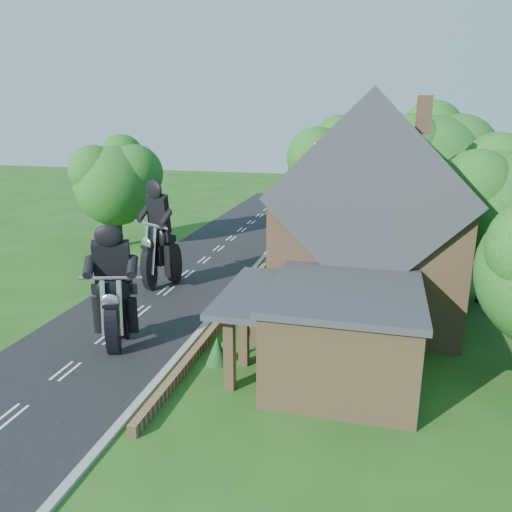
% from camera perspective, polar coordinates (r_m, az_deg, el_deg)
% --- Properties ---
extents(ground, '(120.00, 120.00, 0.00)m').
position_cam_1_polar(ground, '(22.60, -16.57, -8.93)').
color(ground, '#1F4914').
rests_on(ground, ground).
extents(road, '(7.00, 80.00, 0.02)m').
position_cam_1_polar(road, '(22.60, -16.57, -8.90)').
color(road, black).
rests_on(road, ground).
extents(kerb, '(0.30, 80.00, 0.12)m').
position_cam_1_polar(kerb, '(21.04, -7.86, -10.13)').
color(kerb, gray).
rests_on(kerb, ground).
extents(garden_wall, '(0.30, 22.00, 0.40)m').
position_cam_1_polar(garden_wall, '(25.09, -2.20, -5.18)').
color(garden_wall, olive).
rests_on(garden_wall, ground).
extents(house, '(9.54, 8.64, 10.24)m').
position_cam_1_polar(house, '(23.92, 12.79, 3.73)').
color(house, olive).
rests_on(house, ground).
extents(annex, '(7.05, 5.94, 3.44)m').
position_cam_1_polar(annex, '(18.27, 9.55, -8.52)').
color(annex, olive).
rests_on(annex, ground).
extents(tree_house_right, '(6.51, 6.00, 8.40)m').
position_cam_1_polar(tree_house_right, '(26.93, 26.37, 5.64)').
color(tree_house_right, black).
rests_on(tree_house_right, ground).
extents(tree_behind_house, '(7.81, 7.20, 10.08)m').
position_cam_1_polar(tree_behind_house, '(33.82, 19.96, 9.95)').
color(tree_behind_house, black).
rests_on(tree_behind_house, ground).
extents(tree_behind_left, '(6.94, 6.40, 9.16)m').
position_cam_1_polar(tree_behind_left, '(34.82, 9.72, 10.01)').
color(tree_behind_left, black).
rests_on(tree_behind_left, ground).
extents(tree_far_road, '(6.08, 5.60, 7.84)m').
position_cam_1_polar(tree_far_road, '(36.50, -15.28, 8.53)').
color(tree_far_road, black).
rests_on(tree_far_road, ground).
extents(shrub_a, '(0.90, 0.90, 1.10)m').
position_cam_1_polar(shrub_a, '(19.45, -4.44, -10.71)').
color(shrub_a, '#133C17').
rests_on(shrub_a, ground).
extents(shrub_b, '(0.90, 0.90, 1.10)m').
position_cam_1_polar(shrub_b, '(21.60, -2.30, -7.82)').
color(shrub_b, '#133C17').
rests_on(shrub_b, ground).
extents(shrub_c, '(0.90, 0.90, 1.10)m').
position_cam_1_polar(shrub_c, '(23.82, -0.58, -5.46)').
color(shrub_c, '#133C17').
rests_on(shrub_c, ground).
extents(shrub_d, '(0.90, 0.90, 1.10)m').
position_cam_1_polar(shrub_d, '(28.39, 2.02, -1.86)').
color(shrub_d, '#133C17').
rests_on(shrub_d, ground).
extents(shrub_e, '(0.90, 0.90, 1.10)m').
position_cam_1_polar(shrub_e, '(30.73, 3.02, -0.46)').
color(shrub_e, '#133C17').
rests_on(shrub_e, ground).
extents(shrub_f, '(0.90, 0.90, 1.10)m').
position_cam_1_polar(shrub_f, '(33.09, 3.88, 0.74)').
color(shrub_f, '#133C17').
rests_on(shrub_f, ground).
extents(motorcycle_lead, '(0.87, 1.72, 1.55)m').
position_cam_1_polar(motorcycle_lead, '(21.35, -15.53, -8.08)').
color(motorcycle_lead, black).
rests_on(motorcycle_lead, ground).
extents(motorcycle_follow, '(1.32, 1.91, 1.78)m').
position_cam_1_polar(motorcycle_follow, '(27.92, -10.73, -1.72)').
color(motorcycle_follow, black).
rests_on(motorcycle_follow, ground).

